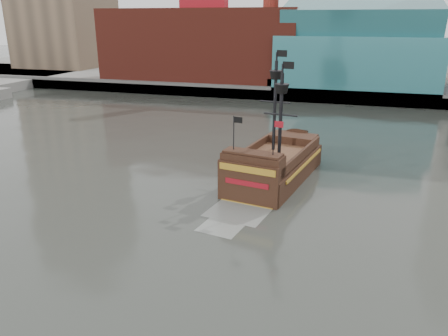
% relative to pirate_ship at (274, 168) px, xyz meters
% --- Properties ---
extents(ground, '(400.00, 400.00, 0.00)m').
position_rel_pirate_ship_xyz_m(ground, '(-3.93, -19.15, -1.19)').
color(ground, '#2C2E29').
rests_on(ground, ground).
extents(promenade_far, '(220.00, 60.00, 2.00)m').
position_rel_pirate_ship_xyz_m(promenade_far, '(-3.93, 72.85, -0.19)').
color(promenade_far, slate).
rests_on(promenade_far, ground).
extents(seawall, '(220.00, 1.00, 2.60)m').
position_rel_pirate_ship_xyz_m(seawall, '(-3.93, 43.35, 0.11)').
color(seawall, '#4C4C49').
rests_on(seawall, ground).
extents(pirate_ship, '(7.96, 18.14, 13.12)m').
position_rel_pirate_ship_xyz_m(pirate_ship, '(0.00, 0.00, 0.00)').
color(pirate_ship, black).
rests_on(pirate_ship, ground).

